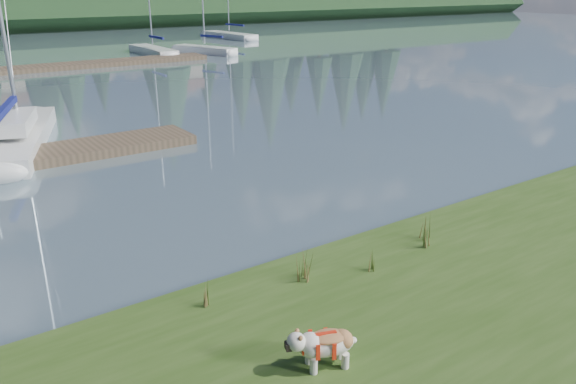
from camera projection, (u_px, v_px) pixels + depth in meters
bulldog at (325, 343)px, 7.57m from camera, size 1.00×0.62×0.59m
sailboat_main at (20, 130)px, 19.81m from camera, size 4.41×8.87×12.63m
dock_far at (15, 70)px, 35.53m from camera, size 26.00×2.20×0.30m
sailboat_bg_3 at (150, 50)px, 44.87m from camera, size 1.53×7.62×11.24m
sailboat_bg_4 at (200, 49)px, 45.31m from camera, size 3.48×6.58×9.80m
sailboat_bg_5 at (225, 35)px, 58.19m from camera, size 2.59×8.78×12.29m
weed_0 at (304, 269)px, 9.76m from camera, size 0.17×0.14×0.61m
weed_1 at (306, 265)px, 9.99m from camera, size 0.17×0.14×0.53m
weed_2 at (425, 227)px, 11.47m from camera, size 0.17×0.14×0.58m
weed_3 at (209, 293)px, 9.04m from camera, size 0.17×0.14×0.57m
weed_4 at (370, 261)px, 10.19m from camera, size 0.17×0.14×0.47m
weed_5 at (428, 234)px, 11.03m from camera, size 0.17×0.14×0.71m
mud_lip at (230, 291)px, 10.12m from camera, size 60.00×0.50×0.14m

